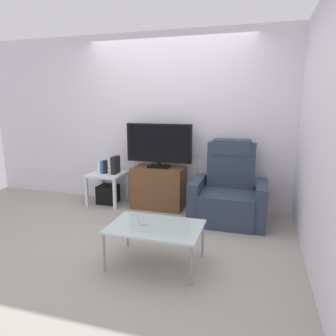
# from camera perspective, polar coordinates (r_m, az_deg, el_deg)

# --- Properties ---
(ground_plane) EXTENTS (6.40, 6.40, 0.00)m
(ground_plane) POSITION_cam_1_polar(r_m,az_deg,el_deg) (3.99, -4.48, -11.20)
(ground_plane) COLOR #9E998E
(wall_back) EXTENTS (6.40, 0.06, 2.60)m
(wall_back) POSITION_cam_1_polar(r_m,az_deg,el_deg) (4.74, 0.21, 8.77)
(wall_back) COLOR silver
(wall_back) RESTS_ON ground
(wall_side) EXTENTS (0.06, 4.48, 2.60)m
(wall_side) POSITION_cam_1_polar(r_m,az_deg,el_deg) (3.47, 25.75, 6.38)
(wall_side) COLOR silver
(wall_side) RESTS_ON ground
(tv_stand) EXTENTS (0.77, 0.44, 0.62)m
(tv_stand) POSITION_cam_1_polar(r_m,az_deg,el_deg) (4.66, -1.73, -3.64)
(tv_stand) COLOR brown
(tv_stand) RESTS_ON ground
(television) EXTENTS (1.00, 0.20, 0.65)m
(television) POSITION_cam_1_polar(r_m,az_deg,el_deg) (4.55, -1.71, 4.38)
(television) COLOR black
(television) RESTS_ON tv_stand
(recliner_armchair) EXTENTS (0.98, 0.78, 1.08)m
(recliner_armchair) POSITION_cam_1_polar(r_m,az_deg,el_deg) (4.22, 11.22, -4.69)
(recliner_armchair) COLOR #2D384C
(recliner_armchair) RESTS_ON ground
(side_table) EXTENTS (0.54, 0.54, 0.49)m
(side_table) POSITION_cam_1_polar(r_m,az_deg,el_deg) (4.93, -11.22, -1.82)
(side_table) COLOR silver
(side_table) RESTS_ON ground
(subwoofer_box) EXTENTS (0.29, 0.29, 0.29)m
(subwoofer_box) POSITION_cam_1_polar(r_m,az_deg,el_deg) (5.00, -11.09, -4.78)
(subwoofer_box) COLOR black
(subwoofer_box) RESTS_ON ground
(book_leftmost) EXTENTS (0.05, 0.13, 0.19)m
(book_leftmost) POSITION_cam_1_polar(r_m,az_deg,el_deg) (4.92, -12.44, 0.16)
(book_leftmost) COLOR white
(book_leftmost) RESTS_ON side_table
(book_middle) EXTENTS (0.04, 0.12, 0.20)m
(book_middle) POSITION_cam_1_polar(r_m,az_deg,el_deg) (4.90, -11.97, 0.22)
(book_middle) COLOR #3366B2
(book_middle) RESTS_ON side_table
(book_rightmost) EXTENTS (0.03, 0.10, 0.21)m
(book_rightmost) POSITION_cam_1_polar(r_m,az_deg,el_deg) (4.88, -11.60, 0.23)
(book_rightmost) COLOR #262626
(book_rightmost) RESTS_ON side_table
(game_console) EXTENTS (0.07, 0.20, 0.27)m
(game_console) POSITION_cam_1_polar(r_m,az_deg,el_deg) (4.83, -9.74, 0.57)
(game_console) COLOR black
(game_console) RESTS_ON side_table
(coffee_table) EXTENTS (0.90, 0.60, 0.40)m
(coffee_table) POSITION_cam_1_polar(r_m,az_deg,el_deg) (3.04, -2.35, -11.13)
(coffee_table) COLOR #B2C6C1
(coffee_table) RESTS_ON ground
(cell_phone) EXTENTS (0.13, 0.17, 0.01)m
(cell_phone) POSITION_cam_1_polar(r_m,az_deg,el_deg) (3.11, -4.69, -10.05)
(cell_phone) COLOR #B7B7BC
(cell_phone) RESTS_ON coffee_table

